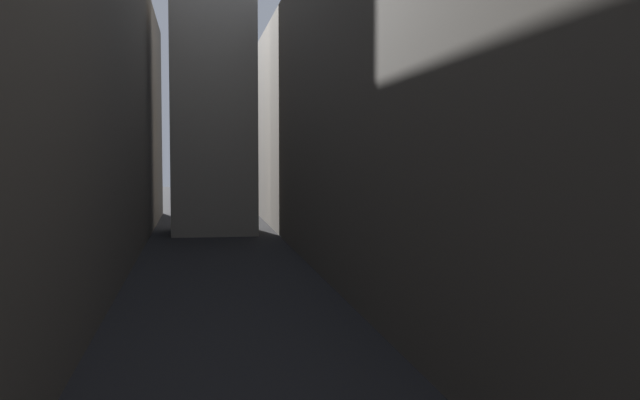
{
  "coord_description": "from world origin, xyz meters",
  "views": [
    {
      "loc": [
        -1.54,
        12.33,
        6.99
      ],
      "look_at": [
        0.0,
        21.74,
        6.42
      ],
      "focal_mm": 42.55,
      "sensor_mm": 36.0,
      "label": 1
    }
  ],
  "objects": [
    {
      "name": "building_block_right",
      "position": [
        13.37,
        50.0,
        9.87
      ],
      "size": [
        15.74,
        108.0,
        19.74
      ],
      "primitive_type": "cube",
      "color": "#60594F",
      "rests_on": "ground"
    },
    {
      "name": "ground_plane",
      "position": [
        0.0,
        48.0,
        0.0
      ],
      "size": [
        264.0,
        264.0,
        0.0
      ],
      "primitive_type": "plane",
      "color": "#232326"
    }
  ]
}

